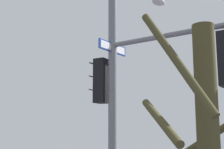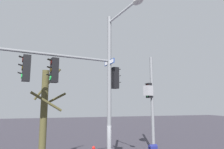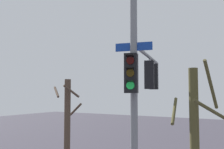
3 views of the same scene
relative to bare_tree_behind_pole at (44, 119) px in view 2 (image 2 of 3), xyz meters
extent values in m
cylinder|color=slate|center=(-3.13, 0.94, 1.28)|extent=(0.21, 0.21, 8.13)
cylinder|color=silver|center=(-3.43, 2.20, 5.04)|extent=(0.71, 2.54, 0.10)
ellipsoid|color=silver|center=(-3.74, 3.46, 4.96)|extent=(0.49, 0.67, 0.20)
cylinder|color=slate|center=(-0.67, 1.54, 2.94)|extent=(4.95, 1.31, 0.12)
cube|color=black|center=(-0.46, 1.58, 2.24)|extent=(0.39, 0.43, 1.10)
cylinder|color=#2F0403|center=(-0.31, 1.63, 2.58)|extent=(0.09, 0.22, 0.22)
cube|color=black|center=(-0.23, 1.66, 2.70)|extent=(0.22, 0.25, 0.06)
cylinder|color=#352504|center=(-0.31, 1.63, 2.24)|extent=(0.09, 0.22, 0.22)
cube|color=black|center=(-0.23, 1.66, 2.36)|extent=(0.22, 0.25, 0.06)
cylinder|color=#19D147|center=(-0.31, 1.63, 1.90)|extent=(0.09, 0.22, 0.22)
cube|color=black|center=(-0.23, 1.66, 2.02)|extent=(0.22, 0.25, 0.06)
cylinder|color=slate|center=(-0.46, 1.58, 2.87)|extent=(0.04, 0.04, 0.15)
cube|color=black|center=(0.64, 1.85, 2.24)|extent=(0.37, 0.42, 1.10)
cylinder|color=#2F0403|center=(0.80, 1.89, 2.58)|extent=(0.08, 0.22, 0.22)
cube|color=black|center=(0.88, 1.91, 2.70)|extent=(0.20, 0.24, 0.06)
cylinder|color=#352504|center=(0.80, 1.89, 2.24)|extent=(0.08, 0.22, 0.22)
cube|color=black|center=(0.88, 1.91, 2.36)|extent=(0.20, 0.24, 0.06)
cylinder|color=#19D147|center=(0.80, 1.89, 1.90)|extent=(0.08, 0.22, 0.22)
cube|color=black|center=(0.88, 1.91, 2.02)|extent=(0.20, 0.24, 0.06)
cylinder|color=slate|center=(0.64, 1.85, 2.87)|extent=(0.04, 0.04, 0.15)
cube|color=black|center=(-3.45, 0.86, 2.08)|extent=(0.40, 0.44, 1.10)
cylinder|color=#2F0403|center=(-3.60, 0.81, 2.42)|extent=(0.10, 0.22, 0.22)
cube|color=black|center=(-3.67, 0.79, 2.54)|extent=(0.22, 0.25, 0.06)
cylinder|color=#352504|center=(-3.60, 0.81, 2.08)|extent=(0.10, 0.22, 0.22)
cube|color=black|center=(-3.67, 0.79, 2.20)|extent=(0.22, 0.25, 0.06)
cylinder|color=#19D147|center=(-3.60, 0.81, 1.74)|extent=(0.10, 0.22, 0.22)
cube|color=black|center=(-3.67, 0.79, 1.86)|extent=(0.22, 0.25, 0.06)
cube|color=navy|center=(-3.13, 0.94, 2.88)|extent=(0.27, 1.08, 0.24)
cube|color=white|center=(-3.11, 0.94, 2.88)|extent=(0.23, 0.98, 0.18)
cylinder|color=slate|center=(-7.36, -2.91, 0.75)|extent=(0.24, 0.24, 7.07)
cube|color=#99999E|center=(-6.98, -2.74, 1.69)|extent=(0.73, 0.67, 0.74)
cube|color=black|center=(-7.05, -2.77, 1.71)|extent=(0.40, 0.44, 1.10)
cylinder|color=#2F0403|center=(-6.89, -2.72, 2.05)|extent=(0.10, 0.22, 0.22)
cube|color=black|center=(-6.82, -2.69, 2.17)|extent=(0.22, 0.25, 0.06)
cylinder|color=#352504|center=(-6.89, -2.72, 1.71)|extent=(0.10, 0.22, 0.22)
cube|color=black|center=(-6.82, -2.69, 1.83)|extent=(0.22, 0.25, 0.06)
cylinder|color=#19D147|center=(-6.89, -2.72, 1.37)|extent=(0.10, 0.22, 0.22)
cube|color=black|center=(-6.82, -2.69, 1.49)|extent=(0.22, 0.25, 0.06)
sphere|color=red|center=(-3.00, -2.96, -2.16)|extent=(0.20, 0.20, 0.20)
cube|color=navy|center=(-5.62, 0.55, -1.62)|extent=(0.47, 0.30, 0.24)
cylinder|color=navy|center=(-5.62, 0.55, -1.50)|extent=(0.47, 0.30, 0.24)
cylinder|color=#494426|center=(0.02, 0.02, -0.16)|extent=(0.34, 0.34, 5.26)
cylinder|color=#494426|center=(-0.05, -0.61, 1.82)|extent=(1.38, 0.26, 1.75)
cylinder|color=#494426|center=(-0.37, -0.61, 0.97)|extent=(1.37, 0.90, 0.77)
cylinder|color=#494426|center=(-0.13, 0.72, 0.87)|extent=(1.48, 0.42, 0.97)
camera|label=1|loc=(2.87, -4.46, 0.75)|focal=54.18mm
camera|label=2|loc=(-0.86, 10.38, 0.82)|focal=30.88mm
camera|label=3|loc=(-9.95, -2.43, 1.52)|focal=42.15mm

